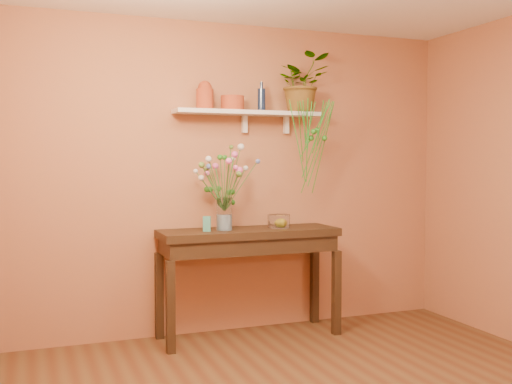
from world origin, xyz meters
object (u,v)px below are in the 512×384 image
Objects in this scene: blue_bottle at (261,99)px; bouquet at (224,172)px; sideboard at (249,245)px; spider_plant at (302,83)px; terracotta_jug at (205,96)px; glass_vase at (224,216)px; glass_bowl at (279,222)px.

blue_bottle reaches higher than bouquet.
sideboard is 1.51m from spider_plant.
spider_plant is (0.39, 0.01, 0.16)m from blue_bottle.
spider_plant is 1.11m from bouquet.
terracotta_jug reaches higher than glass_vase.
glass_vase is (-0.38, -0.11, -1.00)m from blue_bottle.
sideboard is 6.13× the size of blue_bottle.
spider_plant is at bearing 1.83° from blue_bottle.
spider_plant reaches higher than bouquet.
blue_bottle is (0.50, -0.03, -0.01)m from terracotta_jug.
sideboard is 1.26m from blue_bottle.
spider_plant is 0.91× the size of bouquet.
bouquet is at bearing -122.35° from glass_vase.
glass_bowl is at bearing -1.28° from sideboard.
bouquet is 0.66m from glass_bowl.
glass_vase is 1.43× the size of glass_bowl.
terracotta_jug is 1.25m from glass_bowl.
glass_bowl is (0.50, 0.00, -0.43)m from bouquet.
terracotta_jug is 0.50m from blue_bottle.
glass_bowl is (0.49, -0.00, -0.06)m from glass_vase.
spider_plant reaches higher than sideboard.
bouquet is at bearing -177.63° from sideboard.
terracotta_jug reaches higher than bouquet.
glass_bowl is at bearing -0.04° from glass_vase.
sideboard is at bearing 178.72° from glass_bowl.
glass_vase is at bearing 57.65° from bouquet.
spider_plant is (0.55, 0.12, 1.40)m from sideboard.
sideboard is at bearing -21.77° from terracotta_jug.
bouquet reaches higher than glass_bowl.
glass_bowl reaches higher than sideboard.
sideboard is 5.58× the size of glass_vase.
terracotta_jug is at bearing 130.72° from glass_vase.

